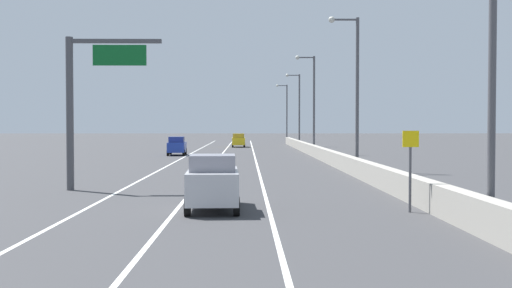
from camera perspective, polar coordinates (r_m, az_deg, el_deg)
name	(u,v)px	position (r m, az deg, el deg)	size (l,w,h in m)	color
ground_plane	(240,154)	(69.28, -1.43, -0.90)	(320.00, 320.00, 0.00)	#38383A
lane_stripe_left	(182,158)	(60.59, -6.71, -1.29)	(0.16, 130.00, 0.00)	silver
lane_stripe_center	(219,158)	(60.34, -3.40, -1.29)	(0.16, 130.00, 0.00)	silver
lane_stripe_right	(255,158)	(60.29, -0.08, -1.29)	(0.16, 130.00, 0.00)	silver
jersey_barrier_right	(342,162)	(45.80, 7.79, -1.59)	(0.60, 120.00, 1.10)	#9E998E
overhead_sign_gantry	(85,94)	(32.00, -15.23, 4.40)	(4.68, 0.36, 7.50)	#47474C
speed_advisory_sign	(410,164)	(23.75, 13.78, -1.81)	(0.60, 0.11, 3.00)	#4C4C51
lamp_post_right_near	(485,29)	(20.62, 19.97, 9.71)	(2.14, 0.44, 10.70)	#4C4C51
lamp_post_right_second	(354,83)	(44.43, 8.84, 5.47)	(2.14, 0.44, 10.70)	#4C4C51
lamp_post_right_third	(312,98)	(68.75, 5.06, 4.17)	(2.14, 0.44, 10.70)	#4C4C51
lamp_post_right_fourth	(298,105)	(93.29, 3.79, 3.54)	(2.14, 0.44, 10.70)	#4C4C51
lamp_post_right_fifth	(286,109)	(117.81, 2.69, 3.17)	(2.14, 0.44, 10.70)	#4C4C51
car_blue_0	(177,146)	(66.56, -7.17, -0.18)	(1.95, 4.11, 1.95)	#1E389E
car_yellow_1	(238,140)	(90.01, -1.60, 0.34)	(1.93, 4.48, 1.96)	gold
car_silver_2	(213,182)	(23.90, -3.93, -3.47)	(2.09, 4.48, 2.10)	#B7B7BC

